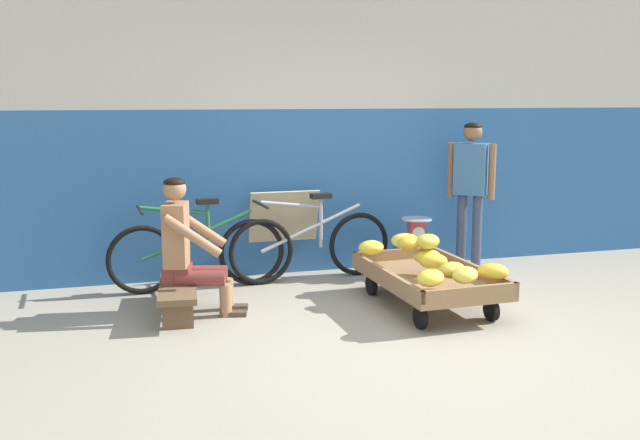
{
  "coord_description": "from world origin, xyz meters",
  "views": [
    {
      "loc": [
        -1.98,
        -4.37,
        1.78
      ],
      "look_at": [
        -0.36,
        1.32,
        0.75
      ],
      "focal_mm": 39.78,
      "sensor_mm": 36.0,
      "label": 1
    }
  ],
  "objects_px": {
    "plastic_crate": "(416,262)",
    "customer_adult": "(471,180)",
    "low_bench": "(178,290)",
    "vendor_seated": "(187,247)",
    "weighing_scale": "(416,232)",
    "shopping_bag": "(449,271)",
    "bicycle_near_left": "(198,253)",
    "bicycle_far_left": "(311,245)",
    "banana_cart": "(428,280)",
    "sign_board": "(283,232)"
  },
  "relations": [
    {
      "from": "low_bench",
      "to": "shopping_bag",
      "type": "height_order",
      "value": "low_bench"
    },
    {
      "from": "low_bench",
      "to": "sign_board",
      "type": "xyz_separation_m",
      "value": [
        1.14,
        1.08,
        0.23
      ]
    },
    {
      "from": "banana_cart",
      "to": "vendor_seated",
      "type": "xyz_separation_m",
      "value": [
        -1.99,
        0.38,
        0.33
      ]
    },
    {
      "from": "plastic_crate",
      "to": "weighing_scale",
      "type": "bearing_deg",
      "value": -90.0
    },
    {
      "from": "low_bench",
      "to": "bicycle_near_left",
      "type": "distance_m",
      "value": 0.77
    },
    {
      "from": "plastic_crate",
      "to": "customer_adult",
      "type": "distance_m",
      "value": 1.01
    },
    {
      "from": "vendor_seated",
      "to": "sign_board",
      "type": "bearing_deg",
      "value": 46.19
    },
    {
      "from": "weighing_scale",
      "to": "bicycle_near_left",
      "type": "xyz_separation_m",
      "value": [
        -2.15,
        0.11,
        -0.1
      ]
    },
    {
      "from": "customer_adult",
      "to": "plastic_crate",
      "type": "bearing_deg",
      "value": -173.7
    },
    {
      "from": "weighing_scale",
      "to": "bicycle_far_left",
      "type": "xyz_separation_m",
      "value": [
        -1.05,
        0.16,
        -0.1
      ]
    },
    {
      "from": "shopping_bag",
      "to": "bicycle_far_left",
      "type": "bearing_deg",
      "value": 159.07
    },
    {
      "from": "shopping_bag",
      "to": "banana_cart",
      "type": "bearing_deg",
      "value": -127.79
    },
    {
      "from": "banana_cart",
      "to": "customer_adult",
      "type": "distance_m",
      "value": 1.59
    },
    {
      "from": "low_bench",
      "to": "plastic_crate",
      "type": "height_order",
      "value": "plastic_crate"
    },
    {
      "from": "banana_cart",
      "to": "customer_adult",
      "type": "bearing_deg",
      "value": 48.69
    },
    {
      "from": "bicycle_far_left",
      "to": "shopping_bag",
      "type": "distance_m",
      "value": 1.36
    },
    {
      "from": "bicycle_near_left",
      "to": "weighing_scale",
      "type": "bearing_deg",
      "value": -2.91
    },
    {
      "from": "banana_cart",
      "to": "bicycle_near_left",
      "type": "distance_m",
      "value": 2.14
    },
    {
      "from": "plastic_crate",
      "to": "customer_adult",
      "type": "xyz_separation_m",
      "value": [
        0.62,
        0.07,
        0.8
      ]
    },
    {
      "from": "low_bench",
      "to": "plastic_crate",
      "type": "relative_size",
      "value": 3.12
    },
    {
      "from": "vendor_seated",
      "to": "bicycle_far_left",
      "type": "distance_m",
      "value": 1.5
    },
    {
      "from": "low_bench",
      "to": "vendor_seated",
      "type": "relative_size",
      "value": 0.99
    },
    {
      "from": "banana_cart",
      "to": "shopping_bag",
      "type": "height_order",
      "value": "banana_cart"
    },
    {
      "from": "sign_board",
      "to": "bicycle_far_left",
      "type": "bearing_deg",
      "value": -57.46
    },
    {
      "from": "bicycle_far_left",
      "to": "shopping_bag",
      "type": "xyz_separation_m",
      "value": [
        1.25,
        -0.48,
        -0.23
      ]
    },
    {
      "from": "banana_cart",
      "to": "bicycle_far_left",
      "type": "height_order",
      "value": "bicycle_far_left"
    },
    {
      "from": "vendor_seated",
      "to": "shopping_bag",
      "type": "bearing_deg",
      "value": 6.88
    },
    {
      "from": "banana_cart",
      "to": "bicycle_near_left",
      "type": "relative_size",
      "value": 0.89
    },
    {
      "from": "bicycle_near_left",
      "to": "banana_cart",
      "type": "bearing_deg",
      "value": -31.16
    },
    {
      "from": "low_bench",
      "to": "sign_board",
      "type": "height_order",
      "value": "sign_board"
    },
    {
      "from": "plastic_crate",
      "to": "sign_board",
      "type": "bearing_deg",
      "value": 158.93
    },
    {
      "from": "customer_adult",
      "to": "bicycle_far_left",
      "type": "bearing_deg",
      "value": 176.83
    },
    {
      "from": "vendor_seated",
      "to": "shopping_bag",
      "type": "relative_size",
      "value": 4.75
    },
    {
      "from": "low_bench",
      "to": "bicycle_near_left",
      "type": "xyz_separation_m",
      "value": [
        0.24,
        0.71,
        0.15
      ]
    },
    {
      "from": "banana_cart",
      "to": "shopping_bag",
      "type": "distance_m",
      "value": 0.87
    },
    {
      "from": "banana_cart",
      "to": "low_bench",
      "type": "bearing_deg",
      "value": 169.16
    },
    {
      "from": "sign_board",
      "to": "shopping_bag",
      "type": "xyz_separation_m",
      "value": [
        1.46,
        -0.8,
        -0.31
      ]
    },
    {
      "from": "vendor_seated",
      "to": "customer_adult",
      "type": "distance_m",
      "value": 3.03
    },
    {
      "from": "low_bench",
      "to": "vendor_seated",
      "type": "bearing_deg",
      "value": -13.42
    },
    {
      "from": "shopping_bag",
      "to": "customer_adult",
      "type": "bearing_deg",
      "value": 43.32
    },
    {
      "from": "vendor_seated",
      "to": "bicycle_far_left",
      "type": "height_order",
      "value": "vendor_seated"
    },
    {
      "from": "plastic_crate",
      "to": "bicycle_near_left",
      "type": "xyz_separation_m",
      "value": [
        -2.15,
        0.11,
        0.2
      ]
    },
    {
      "from": "banana_cart",
      "to": "sign_board",
      "type": "distance_m",
      "value": 1.76
    },
    {
      "from": "bicycle_near_left",
      "to": "vendor_seated",
      "type": "bearing_deg",
      "value": -102.16
    },
    {
      "from": "low_bench",
      "to": "plastic_crate",
      "type": "xyz_separation_m",
      "value": [
        2.4,
        0.6,
        -0.05
      ]
    },
    {
      "from": "weighing_scale",
      "to": "low_bench",
      "type": "bearing_deg",
      "value": -165.92
    },
    {
      "from": "weighing_scale",
      "to": "sign_board",
      "type": "height_order",
      "value": "sign_board"
    },
    {
      "from": "bicycle_far_left",
      "to": "customer_adult",
      "type": "bearing_deg",
      "value": -3.17
    },
    {
      "from": "vendor_seated",
      "to": "banana_cart",
      "type": "bearing_deg",
      "value": -10.73
    },
    {
      "from": "plastic_crate",
      "to": "bicycle_near_left",
      "type": "height_order",
      "value": "bicycle_near_left"
    }
  ]
}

